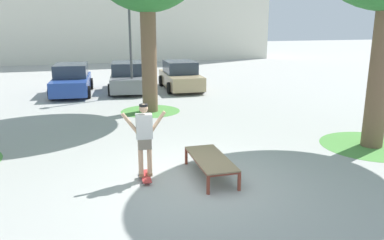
# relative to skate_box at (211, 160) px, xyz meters

# --- Properties ---
(ground_plane) EXTENTS (120.00, 120.00, 0.00)m
(ground_plane) POSITION_rel_skate_box_xyz_m (-0.47, -0.23, -0.41)
(ground_plane) COLOR #A8A8A3
(skate_box) EXTENTS (0.81, 1.92, 0.46)m
(skate_box) POSITION_rel_skate_box_xyz_m (0.00, 0.00, 0.00)
(skate_box) COLOR brown
(skate_box) RESTS_ON ground
(skateboard) EXTENTS (0.26, 0.81, 0.09)m
(skateboard) POSITION_rel_skate_box_xyz_m (-1.50, 0.24, -0.34)
(skateboard) COLOR #B23333
(skateboard) RESTS_ON ground
(skater) EXTENTS (1.00, 0.31, 1.69)m
(skater) POSITION_rel_skate_box_xyz_m (-1.50, 0.24, 0.66)
(skater) COLOR tan
(skater) RESTS_ON skateboard
(grass_patch_near_right) EXTENTS (2.92, 2.92, 0.01)m
(grass_patch_near_right) POSITION_rel_skate_box_xyz_m (5.30, 0.79, -0.41)
(grass_patch_near_right) COLOR #519342
(grass_patch_near_right) RESTS_ON ground
(grass_patch_mid_back) EXTENTS (2.41, 2.41, 0.01)m
(grass_patch_mid_back) POSITION_rel_skate_box_xyz_m (-0.08, 7.12, -0.41)
(grass_patch_mid_back) COLOR #519342
(grass_patch_mid_back) RESTS_ON ground
(car_blue) EXTENTS (2.20, 4.33, 1.50)m
(car_blue) POSITION_rel_skate_box_xyz_m (-3.14, 12.10, 0.28)
(car_blue) COLOR #28479E
(car_blue) RESTS_ON ground
(car_grey) EXTENTS (2.32, 4.38, 1.50)m
(car_grey) POSITION_rel_skate_box_xyz_m (-0.32, 12.23, 0.28)
(car_grey) COLOR slate
(car_grey) RESTS_ON ground
(car_tan) EXTENTS (2.08, 4.28, 1.50)m
(car_tan) POSITION_rel_skate_box_xyz_m (2.50, 11.95, 0.28)
(car_tan) COLOR tan
(car_tan) RESTS_ON ground
(light_post) EXTENTS (0.36, 0.36, 5.83)m
(light_post) POSITION_rel_skate_box_xyz_m (-0.31, 10.68, 3.41)
(light_post) COLOR #4C4C51
(light_post) RESTS_ON ground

